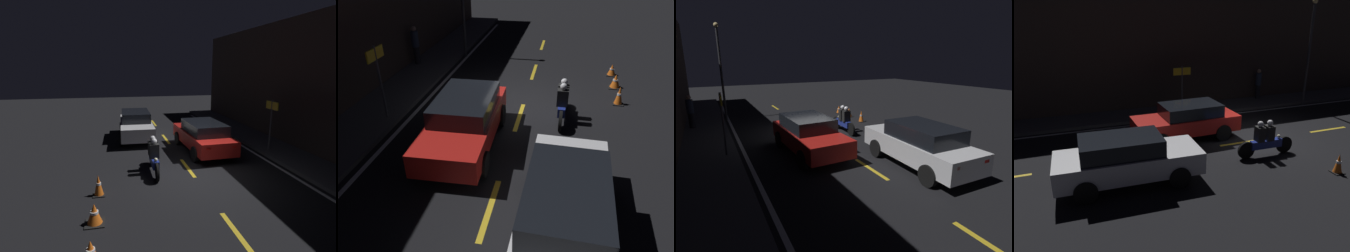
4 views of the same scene
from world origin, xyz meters
The scene contains 16 objects.
ground_plane centered at (0.00, 0.00, 0.00)m, with size 56.00×56.00×0.00m, color black.
raised_curb centered at (0.00, 4.93, 0.07)m, with size 28.00×2.04×0.15m.
building_front centered at (0.00, 6.10, 3.22)m, with size 28.00×0.30×6.44m.
lane_dash_b centered at (-5.50, 0.00, 0.00)m, with size 2.00×0.14×0.01m.
lane_dash_c centered at (-1.00, 0.00, 0.00)m, with size 2.00×0.14×0.01m.
lane_dash_d centered at (3.50, 0.00, 0.00)m, with size 2.00×0.14×0.01m.
lane_dash_e centered at (8.00, 0.00, 0.00)m, with size 2.00×0.14×0.01m.
lane_solid_kerb centered at (0.00, 3.66, 0.00)m, with size 25.20×0.14×0.01m.
sedan_white centered at (-6.06, -1.65, 0.83)m, with size 4.55×1.95×1.56m.
taxi_red centered at (-2.94, 1.30, 0.80)m, with size 4.44×1.98×1.49m.
motorcycle centered at (-0.88, -1.41, 0.66)m, with size 2.31×0.37×1.40m.
traffic_cone_near centered at (0.68, -3.44, 0.34)m, with size 0.38×0.38×0.69m.
traffic_cone_mid centered at (2.27, -3.47, 0.28)m, with size 0.51×0.51×0.57m.
traffic_cone_far centered at (3.70, -3.46, 0.24)m, with size 0.45×0.45×0.51m.
pedestrian centered at (3.26, 5.57, 1.04)m, with size 0.34×0.34×1.75m.
shop_sign centered at (-2.05, 4.33, 1.83)m, with size 0.90×0.08×2.40m.
Camera 2 is at (-10.85, -1.39, 5.32)m, focal length 35.00 mm.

